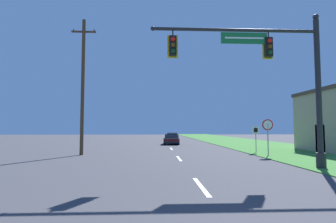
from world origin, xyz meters
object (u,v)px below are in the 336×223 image
far_car (172,136)px  stop_sign (268,129)px  signal_mast (278,74)px  car_ahead (172,139)px  route_sign_post (256,133)px  utility_pole_near (83,84)px

far_car → stop_sign: stop_sign is taller
signal_mast → car_ahead: size_ratio=1.91×
signal_mast → car_ahead: bearing=101.3°
car_ahead → signal_mast: bearing=-78.7°
stop_sign → route_sign_post: size_ratio=1.23×
stop_sign → utility_pole_near: size_ratio=0.25×
stop_sign → utility_pole_near: 13.55m
signal_mast → far_car: (-3.19, 30.52, -3.93)m
signal_mast → stop_sign: size_ratio=3.34×
signal_mast → route_sign_post: (2.04, 8.18, -3.00)m
car_ahead → route_sign_post: size_ratio=2.16×
car_ahead → route_sign_post: 12.99m
car_ahead → stop_sign: size_ratio=1.75×
signal_mast → utility_pole_near: (-11.20, 6.97, 0.60)m
signal_mast → route_sign_post: 8.95m
car_ahead → far_car: 10.86m
far_car → route_sign_post: 22.96m
far_car → utility_pole_near: (-8.02, -23.55, 4.53)m
car_ahead → route_sign_post: (5.96, -11.50, 0.92)m
far_car → utility_pole_near: bearing=-108.8°
utility_pole_near → signal_mast: bearing=-31.9°
stop_sign → car_ahead: bearing=112.3°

